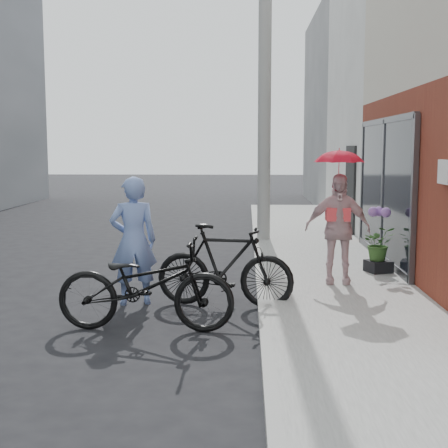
# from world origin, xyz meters

# --- Properties ---
(ground) EXTENTS (80.00, 80.00, 0.00)m
(ground) POSITION_xyz_m (0.00, 0.00, 0.00)
(ground) COLOR black
(ground) RESTS_ON ground
(sidewalk) EXTENTS (2.20, 24.00, 0.12)m
(sidewalk) POSITION_xyz_m (2.10, 2.00, 0.06)
(sidewalk) COLOR gray
(sidewalk) RESTS_ON ground
(curb) EXTENTS (0.12, 24.00, 0.12)m
(curb) POSITION_xyz_m (0.94, 2.00, 0.06)
(curb) COLOR #9E9E99
(curb) RESTS_ON ground
(east_building_far) EXTENTS (8.00, 8.00, 7.00)m
(east_building_far) POSITION_xyz_m (7.20, 16.00, 3.50)
(east_building_far) COLOR slate
(east_building_far) RESTS_ON ground
(utility_pole) EXTENTS (0.28, 0.28, 7.00)m
(utility_pole) POSITION_xyz_m (1.10, 6.00, 3.50)
(utility_pole) COLOR #9E9E99
(utility_pole) RESTS_ON ground
(officer) EXTENTS (0.72, 0.57, 1.74)m
(officer) POSITION_xyz_m (-0.80, 0.67, 0.87)
(officer) COLOR #728BCA
(officer) RESTS_ON ground
(bike_left) EXTENTS (2.09, 0.80, 1.08)m
(bike_left) POSITION_xyz_m (-0.44, -0.56, 0.54)
(bike_left) COLOR black
(bike_left) RESTS_ON ground
(bike_right) EXTENTS (1.91, 0.79, 1.11)m
(bike_right) POSITION_xyz_m (0.44, 0.57, 0.56)
(bike_right) COLOR black
(bike_right) RESTS_ON ground
(kimono_woman) EXTENTS (0.97, 0.46, 1.62)m
(kimono_woman) POSITION_xyz_m (2.07, 1.57, 0.93)
(kimono_woman) COLOR beige
(kimono_woman) RESTS_ON sidewalk
(parasol) EXTENTS (0.70, 0.70, 0.62)m
(parasol) POSITION_xyz_m (2.07, 1.57, 2.05)
(parasol) COLOR #F01C3D
(parasol) RESTS_ON kimono_woman
(planter) EXTENTS (0.45, 0.45, 0.19)m
(planter) POSITION_xyz_m (2.86, 2.38, 0.21)
(planter) COLOR black
(planter) RESTS_ON sidewalk
(potted_plant) EXTENTS (0.50, 0.44, 0.56)m
(potted_plant) POSITION_xyz_m (2.86, 2.38, 0.59)
(potted_plant) COLOR #315923
(potted_plant) RESTS_ON planter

